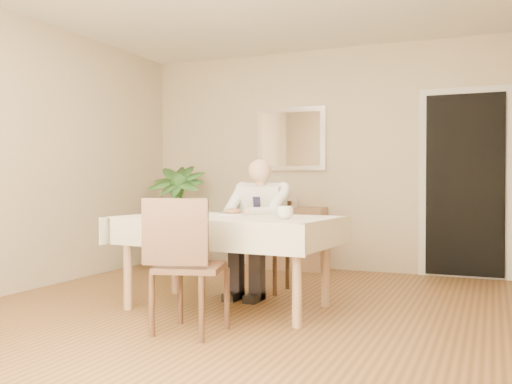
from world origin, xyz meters
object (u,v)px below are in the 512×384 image
at_px(sideboard, 287,238).
at_px(chair_near, 184,258).
at_px(potted_palm, 176,217).
at_px(chair_far, 267,240).
at_px(coffee_mug, 285,213).
at_px(seated_man, 256,219).
at_px(dining_table, 228,227).

bearing_deg(sideboard, chair_near, -82.87).
bearing_deg(potted_palm, sideboard, 17.92).
bearing_deg(chair_far, chair_near, -92.70).
bearing_deg(chair_far, potted_palm, 144.54).
bearing_deg(chair_far, coffee_mug, -67.50).
xyz_separation_m(chair_far, potted_palm, (-1.53, 0.88, 0.14)).
relative_size(chair_near, seated_man, 0.75).
distance_m(chair_near, coffee_mug, 0.90).
height_order(seated_man, coffee_mug, seated_man).
bearing_deg(coffee_mug, dining_table, 164.28).
bearing_deg(sideboard, chair_far, -78.02).
xyz_separation_m(coffee_mug, sideboard, (-0.81, 2.32, -0.43)).
bearing_deg(seated_man, chair_near, -86.57).
xyz_separation_m(chair_far, coffee_mug, (0.55, -1.03, 0.33)).
height_order(seated_man, sideboard, seated_man).
distance_m(dining_table, seated_man, 0.59).
bearing_deg(coffee_mug, chair_far, 118.08).
height_order(dining_table, chair_far, chair_far).
xyz_separation_m(dining_table, seated_man, (0.00, 0.59, 0.02)).
height_order(coffee_mug, sideboard, coffee_mug).
xyz_separation_m(seated_man, potted_palm, (-1.53, 1.16, -0.08)).
relative_size(sideboard, potted_palm, 0.75).
relative_size(coffee_mug, potted_palm, 0.10).
relative_size(seated_man, sideboard, 1.35).
relative_size(dining_table, sideboard, 1.96).
xyz_separation_m(chair_far, chair_near, (0.09, -1.75, 0.05)).
distance_m(seated_man, sideboard, 1.62).
xyz_separation_m(seated_man, coffee_mug, (0.55, -0.75, 0.11)).
distance_m(chair_near, potted_palm, 3.08).
distance_m(dining_table, sideboard, 2.20).
bearing_deg(potted_palm, seated_man, -37.23).
relative_size(chair_near, potted_palm, 0.76).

